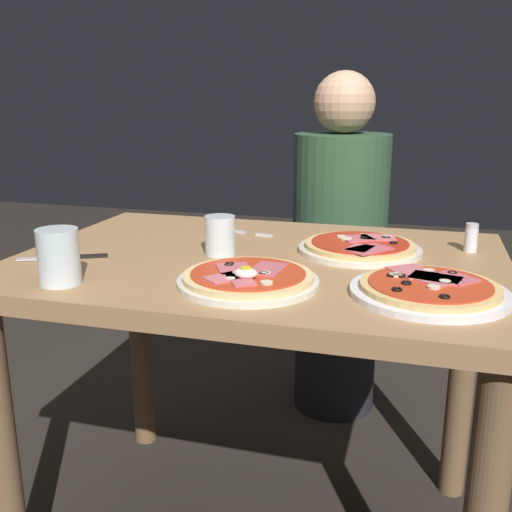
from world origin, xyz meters
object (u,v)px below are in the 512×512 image
object	(u,v)px
pizza_foreground	(248,279)
fork	(241,232)
dining_table	(260,311)
pizza_across_left	(429,289)
pizza_across_right	(360,247)
water_glass_far	(220,238)
diner_person	(339,257)
salt_shaker	(471,238)
knife	(69,257)
water_glass_near	(59,260)

from	to	relation	value
pizza_foreground	fork	xyz separation A→B (m)	(-0.14, 0.42, -0.01)
dining_table	pizza_across_left	xyz separation A→B (m)	(0.37, -0.17, 0.14)
dining_table	pizza_across_right	bearing A→B (deg)	25.73
pizza_foreground	water_glass_far	xyz separation A→B (m)	(-0.12, 0.20, 0.03)
pizza_foreground	diner_person	xyz separation A→B (m)	(0.05, 0.94, -0.20)
pizza_across_left	salt_shaker	bearing A→B (deg)	75.36
knife	pizza_across_right	bearing A→B (deg)	20.61
pizza_across_left	fork	world-z (taller)	pizza_across_left
pizza_foreground	pizza_across_left	world-z (taller)	pizza_foreground
diner_person	water_glass_near	bearing A→B (deg)	68.81
pizza_foreground	water_glass_far	size ratio (longest dim) A/B	3.04
dining_table	pizza_across_right	size ratio (longest dim) A/B	3.83
pizza_across_left	pizza_across_right	world-z (taller)	same
pizza_across_right	dining_table	bearing A→B (deg)	-154.27
pizza_across_right	fork	size ratio (longest dim) A/B	1.82
water_glass_near	water_glass_far	world-z (taller)	water_glass_near
pizza_across_left	salt_shaker	size ratio (longest dim) A/B	4.29
knife	diner_person	size ratio (longest dim) A/B	0.16
water_glass_near	water_glass_far	size ratio (longest dim) A/B	1.20
pizza_across_right	fork	bearing A→B (deg)	160.45
pizza_foreground	water_glass_near	bearing A→B (deg)	-165.51
water_glass_far	knife	size ratio (longest dim) A/B	0.49
water_glass_far	diner_person	size ratio (longest dim) A/B	0.08
water_glass_far	knife	distance (m)	0.34
water_glass_far	fork	xyz separation A→B (m)	(-0.02, 0.23, -0.04)
pizza_across_left	water_glass_near	distance (m)	0.70
knife	pizza_across_left	bearing A→B (deg)	-3.08
water_glass_far	knife	world-z (taller)	water_glass_far
pizza_foreground	diner_person	distance (m)	0.96
pizza_across_right	fork	distance (m)	0.34
pizza_across_left	water_glass_near	world-z (taller)	water_glass_near
pizza_foreground	dining_table	bearing A→B (deg)	99.05
dining_table	fork	size ratio (longest dim) A/B	6.95
pizza_foreground	water_glass_far	bearing A→B (deg)	122.47
fork	knife	distance (m)	0.46
salt_shaker	diner_person	bearing A→B (deg)	124.40
water_glass_near	water_glass_far	bearing A→B (deg)	51.56
fork	salt_shaker	world-z (taller)	salt_shaker
dining_table	knife	size ratio (longest dim) A/B	5.93
pizza_across_right	water_glass_near	distance (m)	0.66
dining_table	knife	distance (m)	0.45
pizza_across_right	salt_shaker	world-z (taller)	salt_shaker
pizza_across_left	dining_table	bearing A→B (deg)	154.94
dining_table	water_glass_far	xyz separation A→B (m)	(-0.09, -0.01, 0.17)
water_glass_near	fork	bearing A→B (deg)	67.90
pizza_foreground	pizza_across_left	size ratio (longest dim) A/B	0.95
pizza_across_left	knife	world-z (taller)	pizza_across_left
pizza_across_right	diner_person	distance (m)	0.68
diner_person	salt_shaker	bearing A→B (deg)	124.40
water_glass_near	salt_shaker	xyz separation A→B (m)	(0.78, 0.47, -0.01)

